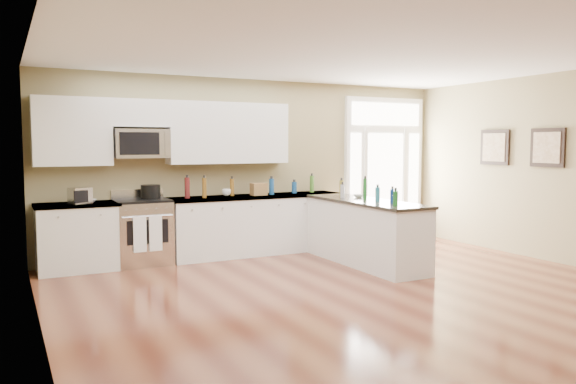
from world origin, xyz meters
The scene contains 20 objects.
ground centered at (0.00, 0.00, 0.00)m, with size 8.00×8.00×0.00m, color #512417.
room_shell centered at (0.00, 0.00, 1.71)m, with size 8.00×8.00×8.00m.
back_cabinet_left centered at (-2.87, 3.69, 0.44)m, with size 1.10×0.66×0.94m.
back_cabinet_right centered at (-0.16, 3.69, 0.44)m, with size 2.85×0.66×0.94m.
peninsula_cabinet centered at (0.93, 2.24, 0.43)m, with size 0.69×2.32×0.94m.
upper_cabinet_left centered at (-2.88, 3.83, 1.93)m, with size 1.04×0.33×0.95m, color silver.
upper_cabinet_right centered at (-0.57, 3.83, 1.93)m, with size 1.94×0.33×0.95m, color silver.
upper_cabinet_short centered at (-1.95, 3.83, 2.20)m, with size 0.82×0.33×0.40m, color silver.
microwave centered at (-1.95, 3.80, 1.76)m, with size 0.78×0.41×0.42m.
entry_door centered at (2.55, 3.95, 1.30)m, with size 1.70×0.10×2.60m.
wall_art_near centered at (3.47, 2.20, 1.70)m, with size 0.05×0.58×0.58m.
wall_art_far centered at (3.47, 1.20, 1.70)m, with size 0.05×0.58×0.58m.
kitchen_range centered at (-1.97, 3.69, 0.48)m, with size 0.77×0.69×1.08m.
stockpot centered at (-1.83, 3.77, 1.06)m, with size 0.28×0.28×0.22m, color black.
toaster_oven centered at (-2.84, 3.56, 1.05)m, with size 0.26×0.20×0.22m, color silver.
cardboard_box centered at (-0.14, 3.66, 1.04)m, with size 0.24×0.17×0.19m, color brown.
bowl_left centered at (-2.72, 3.68, 0.97)m, with size 0.21×0.21×0.05m, color white.
bowl_peninsula centered at (1.06, 2.60, 0.97)m, with size 0.16×0.16×0.05m, color white.
cup_counter centered at (-0.63, 3.79, 0.99)m, with size 0.14×0.14×0.11m, color white.
counter_bottles centered at (0.21, 3.14, 1.07)m, with size 2.38×2.43×0.31m.
Camera 1 is at (-3.80, -4.46, 1.75)m, focal length 35.00 mm.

